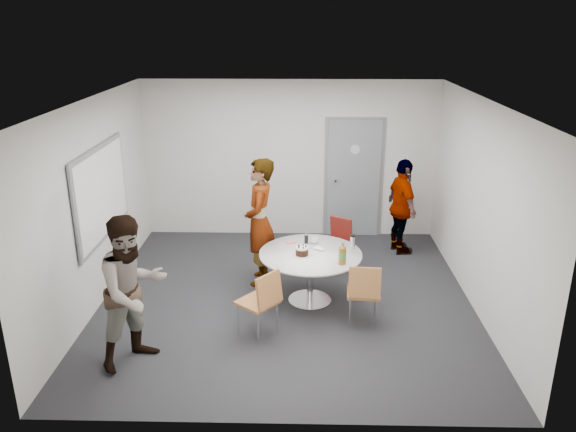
{
  "coord_description": "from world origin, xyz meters",
  "views": [
    {
      "loc": [
        0.19,
        -6.87,
        3.66
      ],
      "look_at": [
        0.02,
        0.25,
        1.12
      ],
      "focal_mm": 35.0,
      "sensor_mm": 36.0,
      "label": 1
    }
  ],
  "objects_px": {
    "person_left": "(133,291)",
    "person_right": "(402,207)",
    "chair_near_right": "(364,289)",
    "table": "(312,260)",
    "chair_far": "(338,238)",
    "whiteboard": "(102,193)",
    "door": "(354,179)",
    "person_main": "(260,222)",
    "chair_near_left": "(263,298)"
  },
  "relations": [
    {
      "from": "person_left",
      "to": "person_right",
      "type": "height_order",
      "value": "person_left"
    },
    {
      "from": "chair_near_left",
      "to": "person_left",
      "type": "relative_size",
      "value": 0.5
    },
    {
      "from": "door",
      "to": "person_main",
      "type": "bearing_deg",
      "value": -127.79
    },
    {
      "from": "table",
      "to": "chair_near_right",
      "type": "distance_m",
      "value": 0.9
    },
    {
      "from": "door",
      "to": "whiteboard",
      "type": "height_order",
      "value": "door"
    },
    {
      "from": "whiteboard",
      "to": "table",
      "type": "relative_size",
      "value": 1.39
    },
    {
      "from": "table",
      "to": "chair_near_left",
      "type": "relative_size",
      "value": 1.58
    },
    {
      "from": "chair_near_left",
      "to": "chair_near_right",
      "type": "height_order",
      "value": "chair_near_left"
    },
    {
      "from": "door",
      "to": "whiteboard",
      "type": "bearing_deg",
      "value": -147.34
    },
    {
      "from": "table",
      "to": "chair_far",
      "type": "xyz_separation_m",
      "value": [
        0.42,
        1.11,
        -0.14
      ]
    },
    {
      "from": "person_main",
      "to": "chair_far",
      "type": "bearing_deg",
      "value": 114.51
    },
    {
      "from": "door",
      "to": "person_main",
      "type": "height_order",
      "value": "door"
    },
    {
      "from": "chair_near_right",
      "to": "person_main",
      "type": "height_order",
      "value": "person_main"
    },
    {
      "from": "whiteboard",
      "to": "person_main",
      "type": "distance_m",
      "value": 2.17
    },
    {
      "from": "whiteboard",
      "to": "chair_near_right",
      "type": "distance_m",
      "value": 3.67
    },
    {
      "from": "table",
      "to": "chair_near_left",
      "type": "bearing_deg",
      "value": -122.97
    },
    {
      "from": "chair_near_left",
      "to": "person_main",
      "type": "relative_size",
      "value": 0.47
    },
    {
      "from": "chair_near_left",
      "to": "person_main",
      "type": "bearing_deg",
      "value": 44.42
    },
    {
      "from": "door",
      "to": "chair_near_left",
      "type": "distance_m",
      "value": 3.74
    },
    {
      "from": "person_left",
      "to": "person_right",
      "type": "bearing_deg",
      "value": -6.38
    },
    {
      "from": "door",
      "to": "table",
      "type": "relative_size",
      "value": 1.56
    },
    {
      "from": "chair_far",
      "to": "person_main",
      "type": "distance_m",
      "value": 1.33
    },
    {
      "from": "table",
      "to": "person_main",
      "type": "bearing_deg",
      "value": 140.52
    },
    {
      "from": "person_main",
      "to": "whiteboard",
      "type": "bearing_deg",
      "value": -79.3
    },
    {
      "from": "chair_near_left",
      "to": "chair_far",
      "type": "relative_size",
      "value": 1.09
    },
    {
      "from": "chair_near_right",
      "to": "chair_far",
      "type": "relative_size",
      "value": 1.07
    },
    {
      "from": "table",
      "to": "person_left",
      "type": "distance_m",
      "value": 2.44
    },
    {
      "from": "door",
      "to": "person_right",
      "type": "xyz_separation_m",
      "value": [
        0.72,
        -0.78,
        -0.24
      ]
    },
    {
      "from": "person_main",
      "to": "door",
      "type": "bearing_deg",
      "value": 143.03
    },
    {
      "from": "chair_near_right",
      "to": "chair_far",
      "type": "xyz_separation_m",
      "value": [
        -0.21,
        1.75,
        -0.03
      ]
    },
    {
      "from": "person_left",
      "to": "door",
      "type": "bearing_deg",
      "value": 6.4
    },
    {
      "from": "whiteboard",
      "to": "chair_far",
      "type": "distance_m",
      "value": 3.47
    },
    {
      "from": "table",
      "to": "person_right",
      "type": "distance_m",
      "value": 2.29
    },
    {
      "from": "chair_near_left",
      "to": "person_right",
      "type": "xyz_separation_m",
      "value": [
        2.07,
        2.66,
        0.26
      ]
    },
    {
      "from": "table",
      "to": "chair_far",
      "type": "bearing_deg",
      "value": 69.41
    },
    {
      "from": "chair_far",
      "to": "person_main",
      "type": "height_order",
      "value": "person_main"
    },
    {
      "from": "door",
      "to": "person_main",
      "type": "distance_m",
      "value": 2.43
    },
    {
      "from": "chair_far",
      "to": "person_left",
      "type": "relative_size",
      "value": 0.46
    },
    {
      "from": "whiteboard",
      "to": "person_left",
      "type": "bearing_deg",
      "value": -63.32
    },
    {
      "from": "table",
      "to": "chair_far",
      "type": "height_order",
      "value": "table"
    },
    {
      "from": "person_right",
      "to": "chair_far",
      "type": "bearing_deg",
      "value": 106.98
    },
    {
      "from": "chair_near_right",
      "to": "person_right",
      "type": "relative_size",
      "value": 0.54
    },
    {
      "from": "person_left",
      "to": "chair_near_right",
      "type": "bearing_deg",
      "value": -32.14
    },
    {
      "from": "door",
      "to": "person_main",
      "type": "relative_size",
      "value": 1.15
    },
    {
      "from": "chair_near_left",
      "to": "person_left",
      "type": "height_order",
      "value": "person_left"
    },
    {
      "from": "table",
      "to": "person_left",
      "type": "bearing_deg",
      "value": -143.79
    },
    {
      "from": "door",
      "to": "whiteboard",
      "type": "distance_m",
      "value": 4.25
    },
    {
      "from": "chair_near_left",
      "to": "person_right",
      "type": "bearing_deg",
      "value": 1.44
    },
    {
      "from": "person_main",
      "to": "person_right",
      "type": "relative_size",
      "value": 1.18
    },
    {
      "from": "whiteboard",
      "to": "person_main",
      "type": "relative_size",
      "value": 1.03
    }
  ]
}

